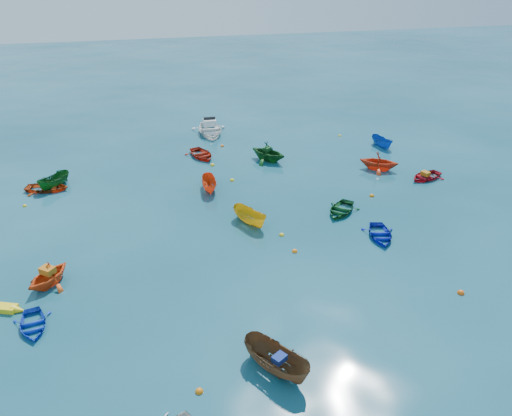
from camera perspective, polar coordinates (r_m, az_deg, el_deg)
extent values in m
plane|color=#093A48|center=(30.18, 2.17, -5.00)|extent=(160.00, 160.00, 0.00)
imported|color=#0F34BD|center=(27.02, -24.10, -12.35)|extent=(2.29, 2.87, 0.53)
imported|color=brown|center=(22.78, 2.34, -18.09)|extent=(3.06, 3.70, 1.37)
imported|color=#0D1DAC|center=(32.53, 13.97, -3.25)|extent=(2.70, 3.31, 0.60)
imported|color=#EF4F16|center=(29.68, -22.48, -8.06)|extent=(3.50, 3.56, 1.42)
imported|color=gold|center=(33.09, -0.69, -1.78)|extent=(2.41, 3.21, 1.17)
imported|color=#10481F|center=(34.95, 9.62, -0.48)|extent=(3.60, 3.66, 0.62)
imported|color=#B83A0F|center=(40.71, -22.71, 1.88)|extent=(3.61, 2.93, 0.66)
imported|color=#E44615|center=(37.77, -5.30, 2.06)|extent=(1.22, 2.89, 1.10)
imported|color=#114816|center=(42.93, 1.38, 5.45)|extent=(4.31, 4.36, 1.74)
imported|color=maroon|center=(41.73, 18.79, 3.22)|extent=(3.44, 2.95, 0.60)
imported|color=#0D40A3|center=(47.46, 14.15, 6.84)|extent=(1.53, 2.80, 1.03)
imported|color=#9C1D0D|center=(43.93, -6.24, 5.83)|extent=(3.18, 3.79, 0.67)
imported|color=red|center=(42.36, 13.78, 4.31)|extent=(4.01, 3.87, 1.62)
imported|color=#125019|center=(41.03, -21.95, 2.23)|extent=(2.73, 2.93, 1.13)
imported|color=white|center=(49.53, -5.27, 8.46)|extent=(3.55, 4.86, 1.59)
cube|color=navy|center=(22.13, 2.69, -16.79)|extent=(0.74, 0.69, 0.29)
cube|color=#C76814|center=(29.22, -22.73, -6.59)|extent=(0.93, 0.90, 0.36)
cube|color=#0F3F17|center=(42.61, 1.29, 6.75)|extent=(0.79, 0.77, 0.30)
cube|color=#B56B12|center=(41.48, 18.80, 3.76)|extent=(0.67, 0.76, 0.31)
sphere|color=#D7660B|center=(22.10, -6.50, -20.15)|extent=(0.35, 0.35, 0.35)
sphere|color=yellow|center=(31.81, 2.95, -3.14)|extent=(0.33, 0.33, 0.33)
sphere|color=#D7500B|center=(28.95, 22.35, -9.01)|extent=(0.39, 0.39, 0.39)
sphere|color=gold|center=(38.86, -24.92, 0.18)|extent=(0.29, 0.29, 0.29)
sphere|color=orange|center=(30.24, 4.43, -5.00)|extent=(0.34, 0.34, 0.34)
sphere|color=yellow|center=(39.18, -2.75, 3.14)|extent=(0.36, 0.36, 0.36)
sphere|color=orange|center=(37.63, 13.09, 1.31)|extent=(0.37, 0.37, 0.37)
sphere|color=gold|center=(42.06, -5.00, 4.86)|extent=(0.38, 0.38, 0.38)
sphere|color=orange|center=(46.16, -3.87, 7.04)|extent=(0.33, 0.33, 0.33)
sphere|color=yellow|center=(49.36, 9.54, 8.12)|extent=(0.31, 0.31, 0.31)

